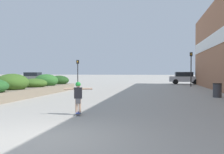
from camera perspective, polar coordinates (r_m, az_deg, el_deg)
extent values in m
plane|color=#ADA89E|center=(6.35, -16.39, -13.59)|extent=(300.00, 300.00, 0.00)
cube|color=white|center=(24.41, 22.14, 7.84)|extent=(0.06, 20.76, 1.20)
cube|color=gray|center=(18.49, -17.77, -3.07)|extent=(2.05, 12.21, 0.55)
ellipsoid|color=#3D6623|center=(16.44, -21.82, -1.20)|extent=(1.93, 2.10, 1.10)
ellipsoid|color=#3D6623|center=(18.67, -17.35, -1.37)|extent=(1.80, 1.85, 0.70)
ellipsoid|color=#33702D|center=(20.37, -14.80, -0.81)|extent=(1.89, 1.59, 1.02)
ellipsoid|color=#234C1E|center=(22.75, -12.05, -0.75)|extent=(1.79, 1.67, 0.86)
cube|color=navy|center=(9.52, -7.74, -8.04)|extent=(0.32, 0.60, 0.01)
cylinder|color=beige|center=(9.73, -8.13, -8.22)|extent=(0.06, 0.07, 0.06)
cylinder|color=beige|center=(9.72, -7.29, -8.22)|extent=(0.06, 0.07, 0.06)
cylinder|color=beige|center=(9.33, -8.21, -8.62)|extent=(0.06, 0.07, 0.06)
cylinder|color=beige|center=(9.32, -7.33, -8.62)|extent=(0.06, 0.07, 0.06)
cylinder|color=tan|center=(9.48, -8.13, -6.44)|extent=(0.12, 0.12, 0.52)
cylinder|color=tan|center=(9.47, -7.36, -6.45)|extent=(0.12, 0.12, 0.52)
cube|color=#4C4C51|center=(9.46, -7.75, -5.44)|extent=(0.22, 0.20, 0.19)
cube|color=black|center=(9.43, -7.75, -3.63)|extent=(0.33, 0.23, 0.41)
cylinder|color=tan|center=(9.43, -9.83, -2.69)|extent=(0.39, 0.18, 0.07)
cylinder|color=tan|center=(9.41, -5.67, -2.68)|extent=(0.39, 0.18, 0.07)
sphere|color=tan|center=(9.41, -7.76, -1.87)|extent=(0.17, 0.17, 0.17)
sphere|color=green|center=(9.41, -7.76, -1.69)|extent=(0.20, 0.20, 0.20)
cylinder|color=#38383D|center=(17.22, 22.92, -2.91)|extent=(0.52, 0.52, 0.85)
cylinder|color=black|center=(17.20, 22.93, -1.41)|extent=(0.55, 0.55, 0.05)
cube|color=#BCBCC1|center=(35.05, 16.35, -0.44)|extent=(4.17, 1.93, 0.70)
cube|color=black|center=(35.03, 16.08, 0.62)|extent=(2.29, 1.70, 0.60)
cylinder|color=black|center=(36.13, 18.23, -0.96)|extent=(0.68, 0.22, 0.68)
cylinder|color=black|center=(34.32, 18.65, -1.07)|extent=(0.68, 0.22, 0.68)
cylinder|color=black|center=(35.87, 14.14, -0.95)|extent=(0.68, 0.22, 0.68)
cylinder|color=black|center=(34.04, 14.34, -1.06)|extent=(0.68, 0.22, 0.68)
cube|color=slate|center=(40.98, -17.45, -0.27)|extent=(4.07, 1.89, 0.69)
cube|color=black|center=(41.04, -17.66, 0.62)|extent=(2.24, 1.67, 0.58)
cylinder|color=black|center=(41.22, -15.31, -0.73)|extent=(0.63, 0.22, 0.63)
cylinder|color=black|center=(39.61, -16.44, -0.81)|extent=(0.63, 0.22, 0.63)
cylinder|color=black|center=(42.38, -18.39, -0.70)|extent=(0.63, 0.22, 0.63)
cylinder|color=black|center=(40.81, -19.61, -0.77)|extent=(0.63, 0.22, 0.63)
cylinder|color=black|center=(29.87, -7.83, 0.52)|extent=(0.11, 0.11, 2.61)
cube|color=black|center=(29.90, -7.84, 3.45)|extent=(0.28, 0.20, 0.45)
sphere|color=#2D2823|center=(29.79, -7.91, 3.74)|extent=(0.15, 0.15, 0.15)
sphere|color=orange|center=(29.78, -7.91, 3.46)|extent=(0.15, 0.15, 0.15)
sphere|color=#2D2823|center=(29.78, -7.91, 3.17)|extent=(0.15, 0.15, 0.15)
cylinder|color=black|center=(29.11, 17.61, 1.21)|extent=(0.11, 0.11, 3.37)
cube|color=black|center=(29.18, 17.63, 4.97)|extent=(0.28, 0.20, 0.45)
sphere|color=#2D2823|center=(29.07, 17.67, 5.28)|extent=(0.15, 0.15, 0.15)
sphere|color=orange|center=(29.06, 17.66, 4.99)|extent=(0.15, 0.15, 0.15)
sphere|color=#2D2823|center=(29.05, 17.66, 4.69)|extent=(0.15, 0.15, 0.15)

